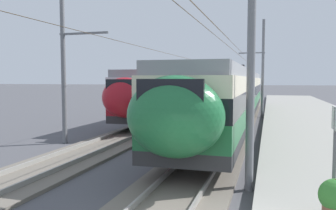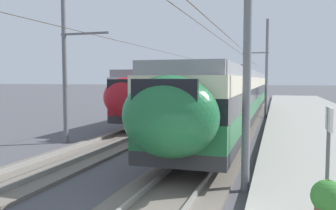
# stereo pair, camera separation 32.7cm
# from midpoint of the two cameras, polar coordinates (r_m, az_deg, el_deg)

# --- Properties ---
(train_near_platform) EXTENTS (34.30, 2.99, 4.27)m
(train_near_platform) POSITION_cam_midpoint_polar(r_m,az_deg,el_deg) (25.46, 11.57, 1.79)
(train_near_platform) COLOR #2D2D30
(train_near_platform) RESTS_ON track_near
(train_far_track) EXTENTS (32.38, 2.93, 4.27)m
(train_far_track) POSITION_cam_midpoint_polar(r_m,az_deg,el_deg) (34.06, 4.08, 2.45)
(train_far_track) COLOR #2D2D30
(train_far_track) RESTS_ON track_far
(catenary_mast_mid) EXTENTS (49.42, 2.21, 7.41)m
(catenary_mast_mid) POSITION_cam_midpoint_polar(r_m,az_deg,el_deg) (10.33, 12.91, 7.75)
(catenary_mast_mid) COLOR slate
(catenary_mast_mid) RESTS_ON ground
(catenary_mast_east) EXTENTS (49.42, 2.21, 8.38)m
(catenary_mast_east) POSITION_cam_midpoint_polar(r_m,az_deg,el_deg) (30.86, 15.96, 5.97)
(catenary_mast_east) COLOR slate
(catenary_mast_east) RESTS_ON ground
(catenary_mast_far_side) EXTENTS (49.42, 2.67, 7.65)m
(catenary_mast_far_side) POSITION_cam_midpoint_polar(r_m,az_deg,el_deg) (18.41, -15.63, 6.33)
(catenary_mast_far_side) COLOR slate
(catenary_mast_far_side) RESTS_ON ground
(platform_sign) EXTENTS (0.70, 0.08, 2.31)m
(platform_sign) POSITION_cam_midpoint_polar(r_m,az_deg,el_deg) (8.18, 25.96, -4.65)
(platform_sign) COLOR #59595B
(platform_sign) RESTS_ON platform_slab
(potted_plant_platform_edge) EXTENTS (0.67, 0.67, 0.87)m
(potted_plant_platform_edge) POSITION_cam_midpoint_polar(r_m,az_deg,el_deg) (8.01, 25.90, -13.75)
(potted_plant_platform_edge) COLOR brown
(potted_plant_platform_edge) RESTS_ON platform_slab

